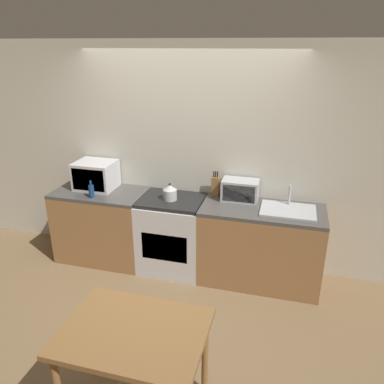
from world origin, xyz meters
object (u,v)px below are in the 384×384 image
Objects in this scene: bottle at (91,191)px; toaster_oven at (240,190)px; stove_range at (173,234)px; dining_table at (134,342)px; microwave at (96,175)px; kettle at (170,192)px.

bottle is 0.50× the size of toaster_oven.
stove_range reaches higher than dining_table.
stove_range is 4.46× the size of bottle.
bottle is 1.69m from toaster_oven.
stove_range is at bearing -5.39° from microwave.
microwave is (-0.99, 0.09, 0.62)m from stove_range.
kettle is 0.91m from bottle.
microwave is 0.31m from bottle.
bottle is 0.21× the size of dining_table.
microwave is at bearing 174.61° from stove_range.
toaster_oven reaches higher than dining_table.
stove_range is at bearing 100.51° from dining_table.
kettle is 0.99m from microwave.
kettle is 1.97m from dining_table.
dining_table is at bearing -79.49° from stove_range.
stove_range is at bearing 64.34° from kettle.
stove_range is 1.06m from bottle.
microwave is (-0.98, 0.12, 0.08)m from kettle.
kettle is 0.21× the size of dining_table.
stove_range is 1.93× the size of microwave.
bottle reaches higher than kettle.
toaster_oven is (0.76, 0.19, 0.03)m from kettle.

